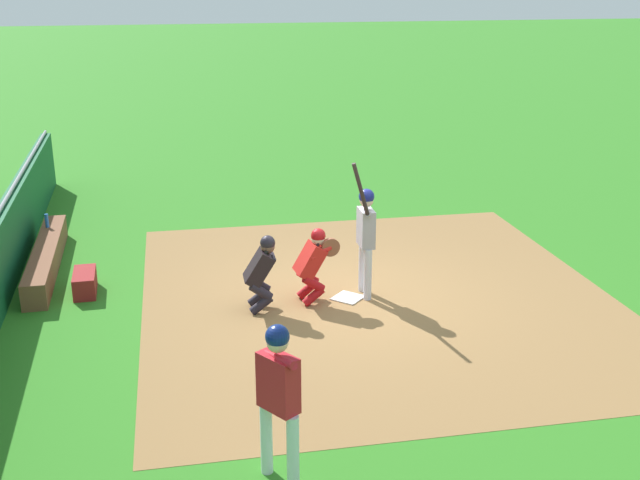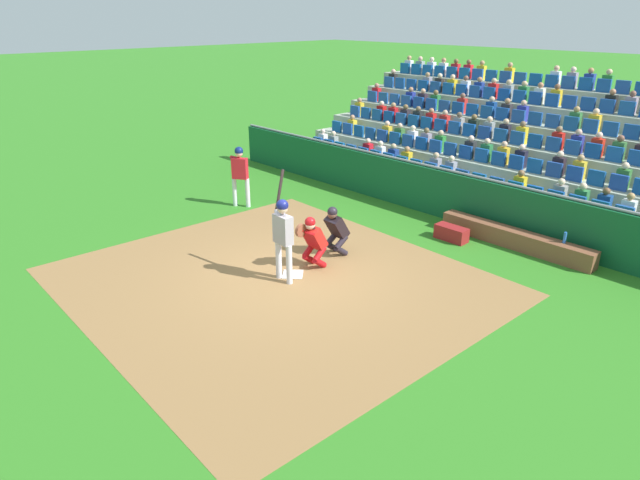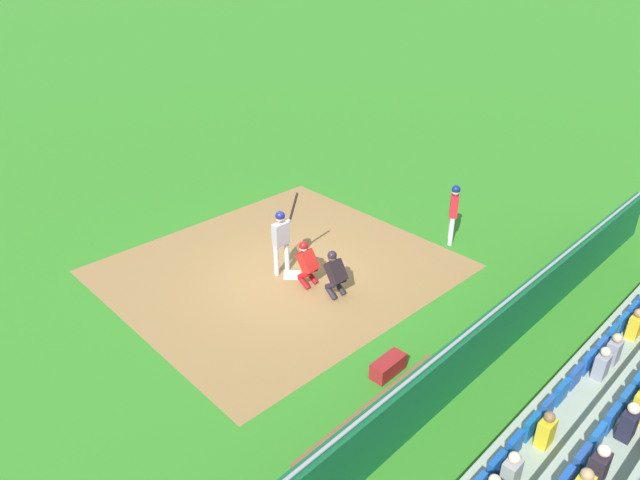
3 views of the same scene
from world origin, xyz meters
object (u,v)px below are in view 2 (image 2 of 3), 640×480
object	(u,v)px
batter_at_plate	(283,231)
catcher_crouching	(312,239)
home_plate_marker	(293,274)
home_plate_umpire	(336,228)
on_deck_batter	(240,170)
water_bottle_on_bench	(565,238)
equipment_duffel_bag	(451,233)
dugout_bench	(514,239)

from	to	relation	value
batter_at_plate	catcher_crouching	size ratio (longest dim) A/B	1.87
batter_at_plate	catcher_crouching	world-z (taller)	batter_at_plate
batter_at_plate	home_plate_marker	bearing A→B (deg)	-77.57
home_plate_umpire	on_deck_batter	world-z (taller)	on_deck_batter
water_bottle_on_bench	equipment_duffel_bag	bearing A→B (deg)	18.25
catcher_crouching	dugout_bench	xyz separation A→B (m)	(-2.50, -4.41, -0.48)
batter_at_plate	water_bottle_on_bench	size ratio (longest dim) A/B	8.81
dugout_bench	water_bottle_on_bench	size ratio (longest dim) A/B	14.72
catcher_crouching	home_plate_umpire	bearing A→B (deg)	-80.44
catcher_crouching	dugout_bench	distance (m)	5.10
catcher_crouching	home_plate_umpire	xyz separation A→B (m)	(0.15, -0.86, -0.02)
dugout_bench	batter_at_plate	bearing A→B (deg)	65.15
water_bottle_on_bench	catcher_crouching	bearing A→B (deg)	50.69
home_plate_marker	home_plate_umpire	xyz separation A→B (m)	(0.13, -1.44, 0.67)
batter_at_plate	home_plate_umpire	world-z (taller)	batter_at_plate
dugout_bench	on_deck_batter	world-z (taller)	on_deck_batter
water_bottle_on_bench	on_deck_batter	bearing A→B (deg)	20.72
batter_at_plate	catcher_crouching	bearing A→B (deg)	-86.51
home_plate_marker	catcher_crouching	bearing A→B (deg)	-91.28
catcher_crouching	dugout_bench	size ratio (longest dim) A/B	0.32
home_plate_umpire	equipment_duffel_bag	size ratio (longest dim) A/B	1.51
home_plate_marker	batter_at_plate	bearing A→B (deg)	102.43
home_plate_marker	home_plate_umpire	world-z (taller)	home_plate_umpire
batter_at_plate	on_deck_batter	xyz separation A→B (m)	(4.67, -2.23, -0.05)
home_plate_marker	on_deck_batter	bearing A→B (deg)	-22.77
batter_at_plate	home_plate_umpire	xyz separation A→B (m)	(0.20, -1.75, -0.47)
home_plate_marker	dugout_bench	world-z (taller)	dugout_bench
batter_at_plate	water_bottle_on_bench	distance (m)	6.50
home_plate_marker	home_plate_umpire	bearing A→B (deg)	-84.75
home_plate_umpire	water_bottle_on_bench	world-z (taller)	home_plate_umpire
home_plate_umpire	on_deck_batter	distance (m)	4.51
batter_at_plate	on_deck_batter	distance (m)	5.17
batter_at_plate	on_deck_batter	world-z (taller)	batter_at_plate
home_plate_marker	catcher_crouching	distance (m)	0.90
home_plate_umpire	water_bottle_on_bench	xyz separation A→B (m)	(-3.82, -3.62, -0.11)
batter_at_plate	on_deck_batter	size ratio (longest dim) A/B	1.31
home_plate_marker	water_bottle_on_bench	bearing A→B (deg)	-126.05
dugout_bench	on_deck_batter	distance (m)	7.80
catcher_crouching	equipment_duffel_bag	bearing A→B (deg)	-107.99
on_deck_batter	batter_at_plate	bearing A→B (deg)	154.43
home_plate_marker	water_bottle_on_bench	xyz separation A→B (m)	(-3.69, -5.07, 0.56)
catcher_crouching	batter_at_plate	bearing A→B (deg)	93.49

